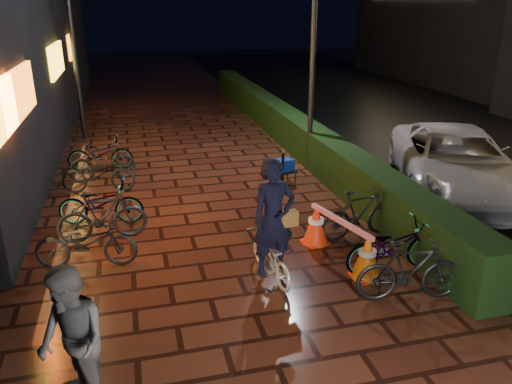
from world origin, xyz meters
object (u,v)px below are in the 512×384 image
object	(u,v)px
van	(455,161)
cyclist	(272,236)
bystander_person	(72,342)
cart_assembly	(284,167)
traffic_barrier	(340,239)

from	to	relation	value
van	cyclist	xyz separation A→B (m)	(-5.19, -2.78, 0.02)
cyclist	van	bearing A→B (deg)	28.13
bystander_person	cart_assembly	size ratio (longest dim) A/B	1.77
cyclist	traffic_barrier	xyz separation A→B (m)	(1.31, 0.35, -0.38)
traffic_barrier	cart_assembly	bearing A→B (deg)	87.50
van	cyclist	world-z (taller)	cyclist
bystander_person	cyclist	world-z (taller)	cyclist
cyclist	traffic_barrier	world-z (taller)	cyclist
cart_assembly	bystander_person	bearing A→B (deg)	-124.57
bystander_person	traffic_barrier	size ratio (longest dim) A/B	0.91
bystander_person	traffic_barrier	world-z (taller)	bystander_person
cyclist	traffic_barrier	size ratio (longest dim) A/B	1.09
bystander_person	van	world-z (taller)	bystander_person
bystander_person	cyclist	size ratio (longest dim) A/B	0.84
cyclist	cart_assembly	size ratio (longest dim) A/B	2.11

